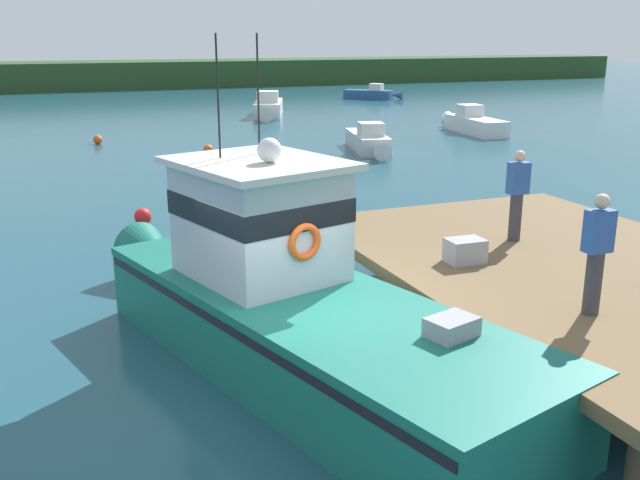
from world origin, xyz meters
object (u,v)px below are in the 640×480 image
moored_boat_mid_harbor (268,108)px  crate_single_by_cleat (465,251)px  moored_boat_near_channel (372,94)px  mooring_buoy_outer (143,216)px  mooring_buoy_spare_mooring (208,149)px  deckhand_by_the_boat (517,194)px  main_fishing_boat (285,299)px  moored_boat_outer_mooring (369,141)px  moored_boat_far_right (472,123)px  mooring_buoy_inshore (98,140)px  deckhand_further_back (597,252)px

moored_boat_mid_harbor → crate_single_by_cleat: bearing=-102.5°
moored_boat_near_channel → mooring_buoy_outer: 38.98m
mooring_buoy_spare_mooring → deckhand_by_the_boat: bearing=-86.6°
main_fishing_boat → moored_boat_outer_mooring: bearing=60.6°
deckhand_by_the_boat → moored_boat_far_right: deckhand_by_the_boat is taller
mooring_buoy_outer → mooring_buoy_inshore: bearing=88.8°
moored_boat_near_channel → mooring_buoy_spare_mooring: moored_boat_near_channel is taller
deckhand_further_back → moored_boat_outer_mooring: size_ratio=0.32×
moored_boat_far_right → moored_boat_outer_mooring: 8.33m
deckhand_by_the_boat → mooring_buoy_spare_mooring: 19.00m
moored_boat_outer_mooring → mooring_buoy_spare_mooring: size_ratio=12.48×
deckhand_by_the_boat → mooring_buoy_spare_mooring: size_ratio=4.04×
moored_boat_mid_harbor → moored_boat_outer_mooring: (-0.23, -14.45, -0.10)m
crate_single_by_cleat → moored_boat_far_right: 25.84m
moored_boat_outer_mooring → mooring_buoy_outer: (-10.81, -8.80, -0.21)m
deckhand_further_back → mooring_buoy_outer: (-4.17, 11.57, -1.84)m
moored_boat_far_right → deckhand_by_the_boat: bearing=-122.1°
main_fishing_boat → mooring_buoy_spare_mooring: main_fishing_boat is taller
deckhand_by_the_boat → moored_boat_mid_harbor: 32.05m
crate_single_by_cleat → moored_boat_near_channel: (18.46, 40.99, -0.99)m
mooring_buoy_inshore → mooring_buoy_outer: bearing=-91.2°
moored_boat_outer_mooring → moored_boat_far_right: bearing=25.2°
moored_boat_near_channel → mooring_buoy_spare_mooring: bearing=-130.2°
mooring_buoy_inshore → crate_single_by_cleat: bearing=-81.7°
crate_single_by_cleat → moored_boat_far_right: (14.48, 21.38, -0.92)m
crate_single_by_cleat → moored_boat_mid_harbor: (7.17, 32.29, -0.86)m
moored_boat_outer_mooring → mooring_buoy_spare_mooring: (-6.53, 1.82, -0.23)m
crate_single_by_cleat → deckhand_by_the_boat: deckhand_by_the_boat is taller
moored_boat_near_channel → mooring_buoy_spare_mooring: size_ratio=9.84×
moored_boat_mid_harbor → moored_boat_near_channel: size_ratio=1.54×
main_fishing_boat → moored_boat_near_channel: (21.57, 40.99, -0.60)m
moored_boat_mid_harbor → moored_boat_outer_mooring: size_ratio=1.22×
deckhand_by_the_boat → mooring_buoy_outer: deckhand_by_the_boat is taller
moored_boat_mid_harbor → moored_boat_outer_mooring: bearing=-90.9°
crate_single_by_cleat → moored_boat_outer_mooring: bearing=68.7°
crate_single_by_cleat → mooring_buoy_outer: crate_single_by_cleat is taller
crate_single_by_cleat → mooring_buoy_spare_mooring: crate_single_by_cleat is taller
moored_boat_mid_harbor → moored_boat_outer_mooring: 14.46m
deckhand_further_back → moored_boat_outer_mooring: deckhand_further_back is taller
moored_boat_far_right → mooring_buoy_outer: size_ratio=12.26×
deckhand_by_the_boat → moored_boat_far_right: (12.92, 20.60, -1.59)m
deckhand_further_back → mooring_buoy_inshore: bearing=98.2°
moored_boat_far_right → mooring_buoy_outer: bearing=-146.1°
deckhand_by_the_boat → mooring_buoy_spare_mooring: deckhand_by_the_boat is taller
deckhand_further_back → main_fishing_boat: bearing=143.5°
deckhand_by_the_boat → deckhand_further_back: bearing=-110.6°
moored_boat_near_channel → deckhand_further_back: bearing=-112.6°
moored_boat_near_channel → mooring_buoy_inshore: size_ratio=9.60×
moored_boat_mid_harbor → moored_boat_near_channel: moored_boat_mid_harbor is taller
main_fishing_boat → moored_boat_far_right: size_ratio=1.82×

